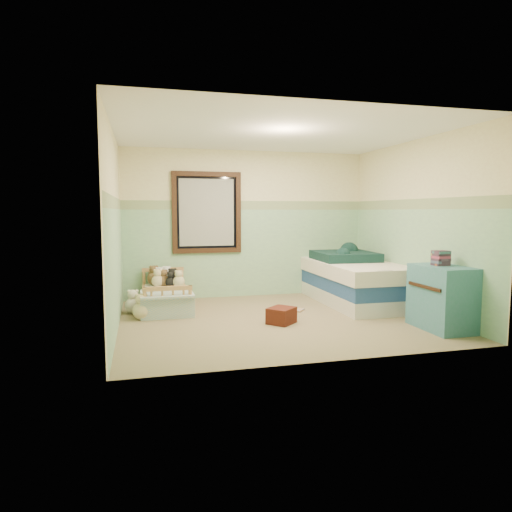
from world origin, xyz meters
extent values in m
cube|color=#7E7259|center=(0.00, 0.00, -0.01)|extent=(4.20, 3.60, 0.02)
cube|color=white|center=(0.00, 0.00, 2.51)|extent=(4.20, 3.60, 0.02)
cube|color=beige|center=(0.00, 1.80, 1.25)|extent=(4.20, 0.04, 2.50)
cube|color=beige|center=(0.00, -1.80, 1.25)|extent=(4.20, 0.04, 2.50)
cube|color=beige|center=(-2.10, 0.00, 1.25)|extent=(0.04, 3.60, 2.50)
cube|color=beige|center=(2.10, 0.00, 1.25)|extent=(0.04, 3.60, 2.50)
cube|color=#83B292|center=(0.00, 1.79, 0.75)|extent=(4.20, 0.01, 1.50)
cube|color=#5A805C|center=(0.00, 1.79, 1.57)|extent=(4.20, 0.01, 0.15)
cube|color=black|center=(-0.70, 1.76, 1.45)|extent=(1.16, 0.06, 1.36)
cube|color=beige|center=(-0.70, 1.77, 1.45)|extent=(0.92, 0.01, 1.12)
cube|color=tan|center=(-1.45, 1.05, 0.09)|extent=(0.67, 1.35, 0.17)
cube|color=silver|center=(-1.45, 1.05, 0.23)|extent=(0.62, 1.29, 0.12)
cube|color=#6DA9D4|center=(-1.45, 0.63, 0.31)|extent=(0.73, 0.67, 0.03)
sphere|color=brown|center=(-1.60, 1.55, 0.40)|extent=(0.21, 0.21, 0.21)
sphere|color=silver|center=(-1.40, 1.55, 0.39)|extent=(0.20, 0.20, 0.20)
sphere|color=beige|center=(-1.55, 1.33, 0.39)|extent=(0.19, 0.19, 0.19)
sphere|color=black|center=(-1.32, 1.33, 0.39)|extent=(0.19, 0.19, 0.19)
sphere|color=beige|center=(-1.91, 0.84, 0.12)|extent=(0.24, 0.24, 0.24)
sphere|color=beige|center=(-1.80, 0.44, 0.12)|extent=(0.24, 0.24, 0.24)
cube|color=silver|center=(1.55, 0.77, 0.11)|extent=(1.09, 2.18, 0.22)
cube|color=navy|center=(1.55, 0.77, 0.33)|extent=(1.09, 2.18, 0.22)
cube|color=white|center=(1.55, 0.77, 0.55)|extent=(1.13, 2.22, 0.22)
cube|color=black|center=(1.50, 1.07, 0.73)|extent=(0.97, 1.02, 0.14)
cube|color=teal|center=(1.84, -1.00, 0.40)|extent=(0.50, 0.80, 0.80)
cube|color=brown|center=(1.84, -0.95, 0.89)|extent=(0.19, 0.15, 0.19)
cube|color=maroon|center=(-0.01, -0.23, 0.11)|extent=(0.45, 0.44, 0.21)
cube|color=orange|center=(0.39, 0.45, 0.01)|extent=(0.36, 0.35, 0.03)
sphere|color=brown|center=(-1.45, 1.35, 0.38)|extent=(0.18, 0.18, 0.18)
sphere|color=beige|center=(-1.50, 1.50, 0.38)|extent=(0.18, 0.18, 0.18)
sphere|color=beige|center=(-1.23, 1.19, 0.39)|extent=(0.18, 0.18, 0.18)
sphere|color=black|center=(-1.35, 1.24, 0.38)|extent=(0.16, 0.16, 0.16)
sphere|color=silver|center=(-1.51, 1.51, 0.39)|extent=(0.20, 0.20, 0.20)
camera|label=1|loc=(-1.77, -5.79, 1.47)|focal=31.65mm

